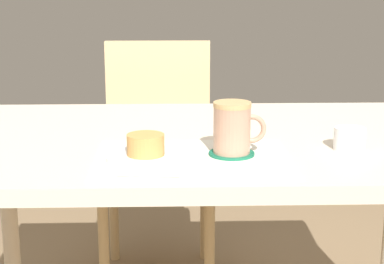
# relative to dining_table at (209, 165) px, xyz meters

# --- Properties ---
(dining_table) EXTENTS (1.28, 0.77, 0.72)m
(dining_table) POSITION_rel_dining_table_xyz_m (0.00, 0.00, 0.00)
(dining_table) COLOR beige
(dining_table) RESTS_ON ground_plane
(wooden_chair) EXTENTS (0.42, 0.42, 0.86)m
(wooden_chair) POSITION_rel_dining_table_xyz_m (-0.14, 0.74, -0.17)
(wooden_chair) COLOR #D1B27F
(wooden_chair) RESTS_ON ground_plane
(placemat) EXTENTS (0.41, 0.29, 0.00)m
(placemat) POSITION_rel_dining_table_xyz_m (-0.05, -0.20, 0.08)
(placemat) COLOR silver
(placemat) RESTS_ON dining_table
(pastry_plate) EXTENTS (0.16, 0.16, 0.01)m
(pastry_plate) POSITION_rel_dining_table_xyz_m (-0.14, -0.22, 0.09)
(pastry_plate) COLOR white
(pastry_plate) RESTS_ON placemat
(pastry) EXTENTS (0.08, 0.08, 0.04)m
(pastry) POSITION_rel_dining_table_xyz_m (-0.14, -0.22, 0.11)
(pastry) COLOR tan
(pastry) RESTS_ON pastry_plate
(coffee_coaster) EXTENTS (0.10, 0.10, 0.00)m
(coffee_coaster) POSITION_rel_dining_table_xyz_m (0.04, -0.18, 0.08)
(coffee_coaster) COLOR #196B4C
(coffee_coaster) RESTS_ON placemat
(coffee_mug) EXTENTS (0.11, 0.08, 0.11)m
(coffee_mug) POSITION_rel_dining_table_xyz_m (0.04, -0.18, 0.14)
(coffee_mug) COLOR tan
(coffee_mug) RESTS_ON coffee_coaster
(teaspoon) EXTENTS (0.13, 0.02, 0.01)m
(teaspoon) POSITION_rel_dining_table_xyz_m (-0.14, -0.33, 0.08)
(teaspoon) COLOR silver
(teaspoon) RESTS_ON placemat
(sugar_bowl) EXTENTS (0.07, 0.07, 0.05)m
(sugar_bowl) POSITION_rel_dining_table_xyz_m (0.30, -0.14, 0.10)
(sugar_bowl) COLOR white
(sugar_bowl) RESTS_ON dining_table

